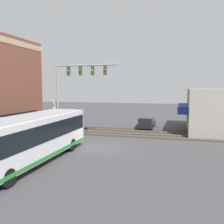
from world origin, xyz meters
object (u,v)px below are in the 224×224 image
(parked_car_black, at_px, (146,123))
(pedestrian_at_crossing, at_px, (71,126))
(crossing_signal, at_px, (56,113))
(city_bus, at_px, (33,137))

(parked_car_black, xyz_separation_m, pedestrian_at_crossing, (-6.31, 7.33, 0.25))
(crossing_signal, height_order, pedestrian_at_crossing, crossing_signal)
(city_bus, distance_m, parked_car_black, 17.38)
(pedestrian_at_crossing, bearing_deg, city_bus, -169.28)
(crossing_signal, xyz_separation_m, pedestrian_at_crossing, (0.53, -1.50, -1.39))
(pedestrian_at_crossing, bearing_deg, parked_car_black, -49.25)
(city_bus, bearing_deg, parked_car_black, -18.14)
(city_bus, relative_size, crossing_signal, 3.06)
(parked_car_black, bearing_deg, city_bus, 161.86)
(crossing_signal, bearing_deg, parked_car_black, -52.20)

